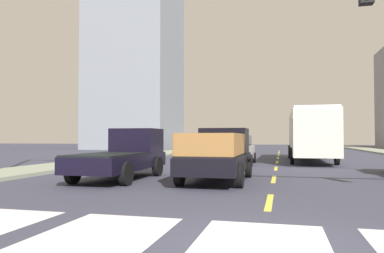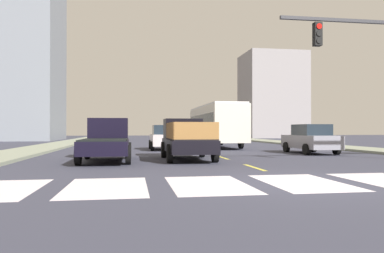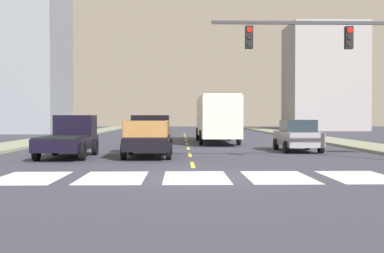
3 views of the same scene
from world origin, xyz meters
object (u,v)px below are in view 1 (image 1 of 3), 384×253
Objects in this scene: pickup_dark at (125,155)px; city_bus at (310,132)px; pickup_stakebed at (219,155)px; sedan_mid at (237,150)px.

pickup_dark is 14.56m from city_bus.
city_bus reaches higher than pickup_stakebed.
pickup_dark is at bearing -173.38° from pickup_stakebed.
city_bus is (7.79, 12.26, 1.03)m from pickup_dark.
city_bus reaches higher than sedan_mid.
sedan_mid is (-4.45, -3.54, -1.09)m from city_bus.
pickup_stakebed is 0.48× the size of city_bus.
pickup_stakebed reaches higher than sedan_mid.
pickup_stakebed is at bearing -86.76° from sedan_mid.
city_bus is at bearing 39.41° from sedan_mid.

